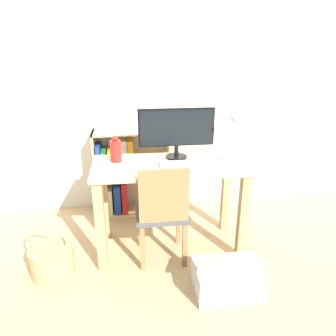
# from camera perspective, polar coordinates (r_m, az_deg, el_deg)

# --- Properties ---
(ground_plane) EXTENTS (10.00, 10.00, 0.00)m
(ground_plane) POSITION_cam_1_polar(r_m,az_deg,el_deg) (2.91, 0.26, -13.39)
(ground_plane) COLOR tan
(wall_back) EXTENTS (8.00, 0.05, 2.60)m
(wall_back) POSITION_cam_1_polar(r_m,az_deg,el_deg) (3.27, -1.73, 14.95)
(wall_back) COLOR silver
(wall_back) RESTS_ON ground_plane
(desk) EXTENTS (1.20, 0.57, 0.76)m
(desk) POSITION_cam_1_polar(r_m,az_deg,el_deg) (2.62, 0.28, -2.71)
(desk) COLOR #D8BC8C
(desk) RESTS_ON ground_plane
(monitor) EXTENTS (0.61, 0.17, 0.41)m
(monitor) POSITION_cam_1_polar(r_m,az_deg,el_deg) (2.62, 1.50, 6.76)
(monitor) COLOR black
(monitor) RESTS_ON desk
(keyboard) EXTENTS (0.37, 0.12, 0.02)m
(keyboard) POSITION_cam_1_polar(r_m,az_deg,el_deg) (2.54, 2.67, 0.81)
(keyboard) COLOR #B2B2B7
(keyboard) RESTS_ON desk
(vase) EXTENTS (0.09, 0.09, 0.21)m
(vase) POSITION_cam_1_polar(r_m,az_deg,el_deg) (2.61, -9.10, 3.09)
(vase) COLOR #B2231E
(vase) RESTS_ON desk
(desk_lamp) EXTENTS (0.10, 0.19, 0.38)m
(desk_lamp) POSITION_cam_1_polar(r_m,az_deg,el_deg) (2.58, 10.95, 5.91)
(desk_lamp) COLOR #B7B7BC
(desk_lamp) RESTS_ON desk
(chair) EXTENTS (0.40, 0.40, 0.83)m
(chair) POSITION_cam_1_polar(r_m,az_deg,el_deg) (2.51, -1.01, -7.38)
(chair) COLOR #4C4C51
(chair) RESTS_ON ground_plane
(bookshelf) EXTENTS (0.73, 0.28, 0.86)m
(bookshelf) POSITION_cam_1_polar(r_m,az_deg,el_deg) (3.30, -8.15, -1.16)
(bookshelf) COLOR #D8BC8C
(bookshelf) RESTS_ON ground_plane
(basket) EXTENTS (0.33, 0.33, 0.43)m
(basket) POSITION_cam_1_polar(r_m,az_deg,el_deg) (2.71, -19.58, -14.72)
(basket) COLOR tan
(basket) RESTS_ON ground_plane
(storage_box) EXTENTS (0.47, 0.36, 0.28)m
(storage_box) POSITION_cam_1_polar(r_m,az_deg,el_deg) (2.44, 10.27, -18.26)
(storage_box) COLOR #B2B2B7
(storage_box) RESTS_ON ground_plane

